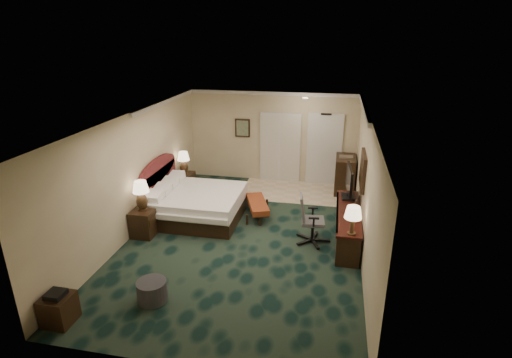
% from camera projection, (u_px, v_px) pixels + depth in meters
% --- Properties ---
extents(floor, '(5.00, 7.50, 0.00)m').
position_uv_depth(floor, '(245.00, 237.00, 8.93)').
color(floor, black).
rests_on(floor, ground).
extents(ceiling, '(5.00, 7.50, 0.00)m').
position_uv_depth(ceiling, '(243.00, 118.00, 7.99)').
color(ceiling, white).
rests_on(ceiling, wall_back).
extents(wall_back, '(5.00, 0.00, 2.70)m').
position_uv_depth(wall_back, '(272.00, 137.00, 11.90)').
color(wall_back, tan).
rests_on(wall_back, ground).
extents(wall_front, '(5.00, 0.00, 2.70)m').
position_uv_depth(wall_front, '(177.00, 284.00, 5.01)').
color(wall_front, tan).
rests_on(wall_front, ground).
extents(wall_left, '(0.00, 7.50, 2.70)m').
position_uv_depth(wall_left, '(135.00, 173.00, 8.92)').
color(wall_left, tan).
rests_on(wall_left, ground).
extents(wall_right, '(0.00, 7.50, 2.70)m').
position_uv_depth(wall_right, '(365.00, 190.00, 8.00)').
color(wall_right, tan).
rests_on(wall_right, ground).
extents(crown_molding, '(5.00, 7.50, 0.10)m').
position_uv_depth(crown_molding, '(243.00, 120.00, 8.00)').
color(crown_molding, silver).
rests_on(crown_molding, wall_back).
extents(tile_patch, '(3.20, 1.70, 0.01)m').
position_uv_depth(tile_patch, '(298.00, 192.00, 11.43)').
color(tile_patch, '#C9B68F').
rests_on(tile_patch, ground).
extents(headboard, '(0.12, 2.00, 1.40)m').
position_uv_depth(headboard, '(159.00, 184.00, 10.05)').
color(headboard, '#4C1619').
rests_on(headboard, ground).
extents(entry_door, '(1.02, 0.06, 2.18)m').
position_uv_depth(entry_door, '(324.00, 150.00, 11.69)').
color(entry_door, silver).
rests_on(entry_door, ground).
extents(closet_doors, '(1.20, 0.06, 2.10)m').
position_uv_depth(closet_doors, '(280.00, 148.00, 11.92)').
color(closet_doors, beige).
rests_on(closet_doors, ground).
extents(wall_art, '(0.45, 0.06, 0.55)m').
position_uv_depth(wall_art, '(243.00, 128.00, 11.94)').
color(wall_art, '#436552').
rests_on(wall_art, wall_back).
extents(wall_mirror, '(0.05, 0.95, 0.75)m').
position_uv_depth(wall_mirror, '(363.00, 170.00, 8.49)').
color(wall_mirror, white).
rests_on(wall_mirror, wall_right).
extents(bed, '(2.10, 1.94, 0.67)m').
position_uv_depth(bed, '(198.00, 205.00, 9.78)').
color(bed, white).
rests_on(bed, ground).
extents(nightstand_near, '(0.49, 0.56, 0.61)m').
position_uv_depth(nightstand_near, '(144.00, 222.00, 8.94)').
color(nightstand_near, black).
rests_on(nightstand_near, ground).
extents(nightstand_far, '(0.43, 0.49, 0.54)m').
position_uv_depth(nightstand_far, '(186.00, 182.00, 11.42)').
color(nightstand_far, black).
rests_on(nightstand_far, ground).
extents(lamp_near, '(0.37, 0.37, 0.68)m').
position_uv_depth(lamp_near, '(141.00, 196.00, 8.73)').
color(lamp_near, black).
rests_on(lamp_near, nightstand_near).
extents(lamp_far, '(0.39, 0.39, 0.64)m').
position_uv_depth(lamp_far, '(184.00, 163.00, 11.18)').
color(lamp_far, black).
rests_on(lamp_far, nightstand_far).
extents(bed_bench, '(0.79, 1.24, 0.40)m').
position_uv_depth(bed_bench, '(257.00, 209.00, 9.87)').
color(bed_bench, maroon).
rests_on(bed_bench, ground).
extents(ottoman, '(0.62, 0.62, 0.37)m').
position_uv_depth(ottoman, '(152.00, 291.00, 6.79)').
color(ottoman, '#2F3034').
rests_on(ottoman, ground).
extents(side_table, '(0.45, 0.45, 0.48)m').
position_uv_depth(side_table, '(59.00, 309.00, 6.25)').
color(side_table, black).
rests_on(side_table, ground).
extents(desk, '(0.51, 2.37, 0.68)m').
position_uv_depth(desk, '(347.00, 225.00, 8.72)').
color(desk, black).
rests_on(desk, ground).
extents(tv, '(0.15, 0.97, 0.75)m').
position_uv_depth(tv, '(349.00, 183.00, 9.16)').
color(tv, black).
rests_on(tv, desk).
extents(desk_lamp, '(0.43, 0.43, 0.58)m').
position_uv_depth(desk_lamp, '(353.00, 220.00, 7.54)').
color(desk_lamp, black).
rests_on(desk_lamp, desk).
extents(desk_chair, '(0.69, 0.66, 1.09)m').
position_uv_depth(desk_chair, '(313.00, 219.00, 8.56)').
color(desk_chair, '#454548').
rests_on(desk_chair, ground).
extents(minibar, '(0.54, 0.97, 1.03)m').
position_uv_depth(minibar, '(345.00, 175.00, 11.29)').
color(minibar, black).
rests_on(minibar, ground).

